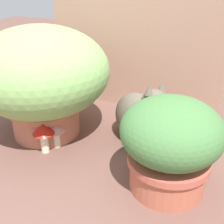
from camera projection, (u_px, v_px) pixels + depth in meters
ground_plane at (83, 144)px, 1.29m from camera, size 6.00×6.00×0.00m
cardboard_backdrop at (134, 36)px, 1.49m from camera, size 0.94×0.03×0.78m
grass_planter at (42, 76)px, 1.26m from camera, size 0.60×0.60×0.50m
leafy_planter at (170, 143)px, 0.96m from camera, size 0.34×0.34×0.34m
cat at (140, 117)px, 1.26m from camera, size 0.32×0.32×0.32m
mushroom_ornament_pink at (55, 129)px, 1.24m from camera, size 0.09×0.09×0.12m
mushroom_ornament_red at (43, 132)px, 1.19m from camera, size 0.09×0.09×0.13m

